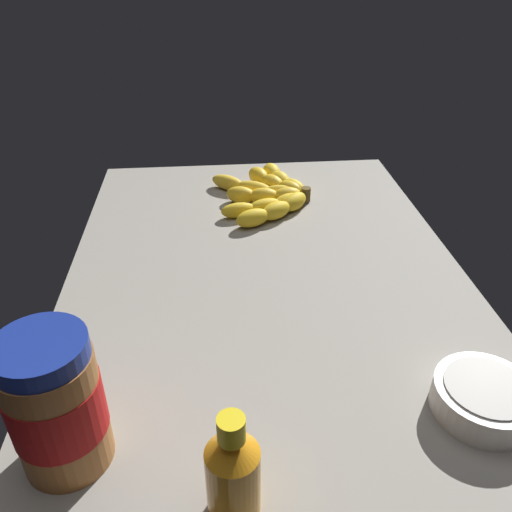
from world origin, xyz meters
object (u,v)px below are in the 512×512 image
Objects in this scene: banana_bunch at (269,193)px; honey_bottle at (233,474)px; small_bowl at (484,398)px; peanut_butter_jar at (56,404)px.

banana_bunch is 2.04× the size of honey_bottle.
honey_bottle is at bearing -71.64° from small_bowl.
honey_bottle is (8.09, 17.77, -2.30)cm from peanut_butter_jar.
small_bowl is at bearing 108.36° from honey_bottle.
small_bowl is (-2.05, 48.34, -6.14)cm from peanut_butter_jar.
peanut_butter_jar is 1.22× the size of honey_bottle.
peanut_butter_jar is 48.77cm from small_bowl.
peanut_butter_jar is at bearing -87.57° from small_bowl.
honey_bottle is at bearing -9.29° from banana_bunch.
honey_bottle is at bearing 65.51° from peanut_butter_jar.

